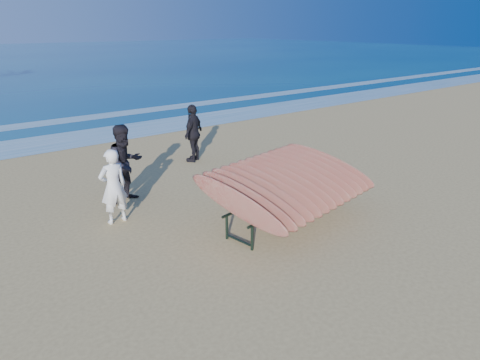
{
  "coord_description": "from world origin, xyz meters",
  "views": [
    {
      "loc": [
        -4.99,
        -5.71,
        3.94
      ],
      "look_at": [
        0.0,
        0.8,
        0.95
      ],
      "focal_mm": 32.0,
      "sensor_mm": 36.0,
      "label": 1
    }
  ],
  "objects_px": {
    "person_white": "(113,187)",
    "person_dark_a": "(126,164)",
    "surfboard_rack": "(288,182)",
    "person_dark_b": "(193,133)"
  },
  "relations": [
    {
      "from": "surfboard_rack",
      "to": "person_white",
      "type": "bearing_deg",
      "value": 134.25
    },
    {
      "from": "surfboard_rack",
      "to": "person_dark_b",
      "type": "bearing_deg",
      "value": 72.18
    },
    {
      "from": "person_dark_b",
      "to": "person_dark_a",
      "type": "bearing_deg",
      "value": -2.14
    },
    {
      "from": "person_dark_a",
      "to": "person_dark_b",
      "type": "height_order",
      "value": "person_dark_a"
    },
    {
      "from": "person_white",
      "to": "person_dark_a",
      "type": "distance_m",
      "value": 1.19
    },
    {
      "from": "surfboard_rack",
      "to": "person_white",
      "type": "xyz_separation_m",
      "value": [
        -2.92,
        2.11,
        -0.05
      ]
    },
    {
      "from": "person_white",
      "to": "person_dark_b",
      "type": "distance_m",
      "value": 4.49
    },
    {
      "from": "person_white",
      "to": "surfboard_rack",
      "type": "bearing_deg",
      "value": 141.6
    },
    {
      "from": "person_dark_a",
      "to": "person_dark_b",
      "type": "xyz_separation_m",
      "value": [
        2.9,
        1.74,
        -0.05
      ]
    },
    {
      "from": "surfboard_rack",
      "to": "person_white",
      "type": "distance_m",
      "value": 3.6
    }
  ]
}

